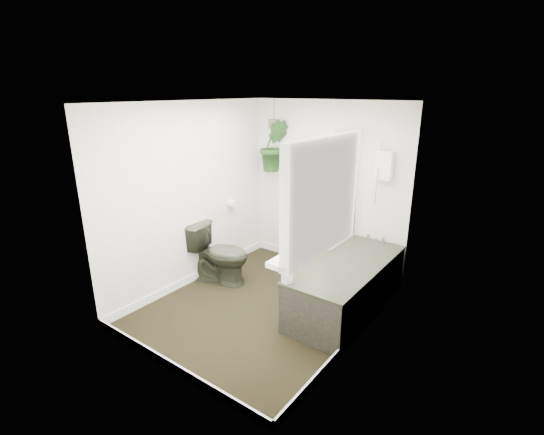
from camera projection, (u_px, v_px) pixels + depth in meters
The scene contains 22 objects.
floor at pixel (264, 306), 4.63m from camera, with size 2.30×2.80×0.02m, color black.
ceiling at pixel (263, 101), 3.91m from camera, with size 2.30×2.80×0.02m, color white.
wall_back at pixel (327, 187), 5.35m from camera, with size 2.30×0.02×2.30m, color white.
wall_front at pixel (158, 254), 3.19m from camera, with size 2.30×0.02×2.30m, color white.
wall_left at pixel (190, 196), 4.92m from camera, with size 0.02×2.80×2.30m, color white.
wall_right at pixel (364, 234), 3.62m from camera, with size 0.02×2.80×2.30m, color white.
skirting at pixel (264, 302), 4.61m from camera, with size 2.30×2.80×0.10m, color white.
bathtub at pixel (347, 286), 4.47m from camera, with size 0.72×1.72×0.58m, color #282C1F, non-canonical shape.
bath_screen at pixel (345, 189), 4.72m from camera, with size 0.04×0.72×1.40m, color silver, non-canonical shape.
shower_box at pixel (384, 165), 4.72m from camera, with size 0.20×0.10×0.35m, color white.
oval_mirror at pixel (318, 161), 5.29m from camera, with size 0.46×0.03×0.62m, color beige.
wall_sconce at pixel (292, 165), 5.53m from camera, with size 0.04×0.04×0.22m, color black.
toilet_roll_holder at pixel (232, 203), 5.50m from camera, with size 0.11×0.11×0.11m, color white.
window_recess at pixel (322, 197), 2.97m from camera, with size 0.08×1.00×0.90m, color white.
window_sill at pixel (312, 246), 3.14m from camera, with size 0.18×1.00×0.04m, color white.
window_blinds at pixel (317, 196), 2.99m from camera, with size 0.01×0.86×0.76m, color white.
toilet at pixel (220, 253), 5.11m from camera, with size 0.44×0.77×0.78m, color #282C1F.
pedestal_sink at pixel (305, 240), 5.41m from camera, with size 0.52×0.44×0.89m, color #282C1F, non-canonical shape.
sill_plant at pixel (310, 232), 3.02m from camera, with size 0.22×0.19×0.25m, color black.
hanging_plant at pixel (274, 146), 5.50m from camera, with size 0.40×0.32×0.72m, color black.
soap_bottle at pixel (287, 274), 3.91m from camera, with size 0.09×0.09×0.20m, color #362B29.
hanging_pot at pixel (274, 124), 5.41m from camera, with size 0.16×0.16×0.12m, color brown.
Camera 1 is at (2.48, -3.23, 2.42)m, focal length 26.00 mm.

